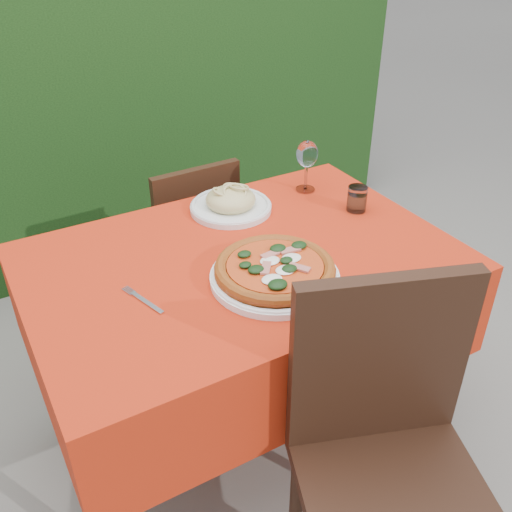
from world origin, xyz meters
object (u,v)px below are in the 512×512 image
chair_far (190,237)px  water_glass (357,200)px  chair_near (387,445)px  pasta_plate (231,203)px  pizza_plate (275,271)px  fork (147,303)px  wine_glass (307,156)px

chair_far → water_glass: 0.76m
chair_near → pasta_plate: (0.06, 0.91, 0.22)m
pizza_plate → water_glass: size_ratio=4.75×
chair_near → water_glass: chair_near is taller
chair_near → fork: 0.70m
chair_far → pasta_plate: (0.01, -0.36, 0.32)m
chair_near → water_glass: size_ratio=11.12×
pizza_plate → pasta_plate: bearing=78.4°
wine_glass → chair_far: bearing=131.2°
chair_far → pasta_plate: 0.48m
chair_near → water_glass: bearing=78.1°
pizza_plate → fork: bearing=167.5°
chair_near → pizza_plate: size_ratio=2.34×
pizza_plate → pasta_plate: (0.09, 0.43, -0.00)m
pasta_plate → wine_glass: bearing=0.4°
water_glass → fork: (-0.80, -0.14, -0.04)m
pizza_plate → pasta_plate: size_ratio=1.49×
pasta_plate → water_glass: 0.43m
chair_near → wine_glass: chair_near is taller
water_glass → fork: bearing=-170.0°
chair_far → wine_glass: (0.31, -0.36, 0.42)m
chair_near → pizza_plate: (-0.02, 0.48, 0.23)m
pasta_plate → water_glass: bearing=-30.0°
chair_near → pasta_plate: chair_near is taller
chair_far → fork: (-0.43, -0.72, 0.29)m
chair_near → wine_glass: size_ratio=5.11×
fork → chair_near: bearing=-73.1°
pasta_plate → fork: (-0.44, -0.35, -0.03)m
chair_near → pasta_plate: 0.94m
water_glass → chair_near: bearing=-121.8°
pizza_plate → fork: size_ratio=2.34×
chair_far → wine_glass: bearing=129.6°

